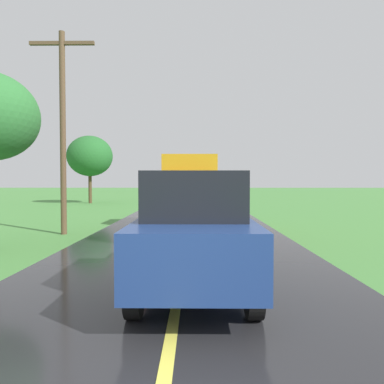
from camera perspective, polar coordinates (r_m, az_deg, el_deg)
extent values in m
cube|color=#2D2D30|center=(12.14, -0.49, -3.81)|extent=(0.90, 5.51, 0.24)
cube|color=brown|center=(12.13, -0.49, -2.87)|extent=(2.30, 5.80, 0.20)
cube|color=gold|center=(14.04, -0.34, 2.05)|extent=(2.10, 1.90, 1.90)
cube|color=black|center=(15.00, -0.28, 3.30)|extent=(1.78, 0.02, 0.76)
cube|color=maroon|center=(11.19, -6.28, 0.07)|extent=(0.08, 3.85, 1.10)
cube|color=maroon|center=(11.15, 5.13, 0.07)|extent=(0.08, 3.85, 1.10)
cube|color=maroon|center=(9.23, -0.83, -0.27)|extent=(2.30, 0.08, 1.10)
cube|color=maroon|center=(13.00, -0.41, 0.31)|extent=(2.30, 0.08, 1.10)
cylinder|color=black|center=(14.00, -4.66, -3.49)|extent=(0.28, 1.00, 1.00)
cylinder|color=black|center=(13.96, 3.97, -3.50)|extent=(0.28, 1.00, 1.00)
cylinder|color=black|center=(10.64, -6.34, -5.15)|extent=(0.28, 1.00, 1.00)
cylinder|color=black|center=(10.60, 5.05, -5.17)|extent=(0.28, 1.00, 1.00)
ellipsoid|color=#7BBE27|center=(11.90, 2.40, -1.64)|extent=(0.44, 0.55, 0.44)
ellipsoid|color=#82C432|center=(10.33, -5.27, -2.08)|extent=(0.59, 0.60, 0.50)
ellipsoid|color=#85B921|center=(12.08, -3.72, -0.18)|extent=(0.49, 0.53, 0.45)
ellipsoid|color=#7EB528|center=(11.89, -0.29, 1.62)|extent=(0.57, 0.67, 0.39)
ellipsoid|color=#89BF27|center=(12.58, -3.24, -1.45)|extent=(0.42, 0.49, 0.38)
ellipsoid|color=#89BE2A|center=(11.36, -0.10, 1.52)|extent=(0.54, 0.58, 0.50)
cylinder|color=brown|center=(13.16, -20.24, 8.88)|extent=(0.20, 0.20, 7.03)
cube|color=brown|center=(13.90, -20.38, 21.71)|extent=(2.25, 0.12, 0.12)
cylinder|color=#4C3823|center=(30.95, -16.21, 0.54)|extent=(0.28, 0.28, 2.48)
ellipsoid|color=#236028|center=(31.01, -16.26, 5.63)|extent=(3.79, 3.79, 3.41)
cube|color=navy|center=(5.84, 0.38, -7.71)|extent=(1.70, 4.10, 0.80)
cube|color=black|center=(5.56, 0.37, -0.40)|extent=(1.44, 2.05, 0.70)
cylinder|color=black|center=(7.22, -5.80, -9.89)|extent=(0.20, 0.64, 0.64)
cylinder|color=black|center=(7.21, 6.64, -9.90)|extent=(0.20, 0.64, 0.64)
cylinder|color=black|center=(4.78, -9.33, -15.99)|extent=(0.20, 0.64, 0.64)
cylinder|color=black|center=(4.77, 9.98, -16.02)|extent=(0.20, 0.64, 0.64)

